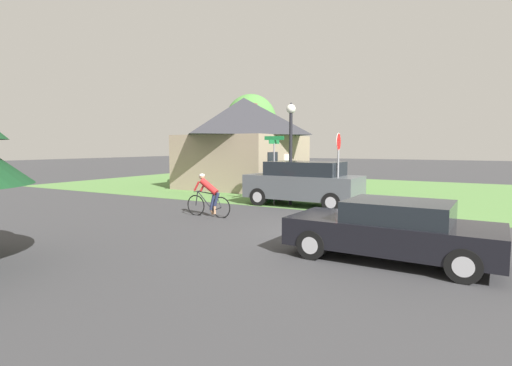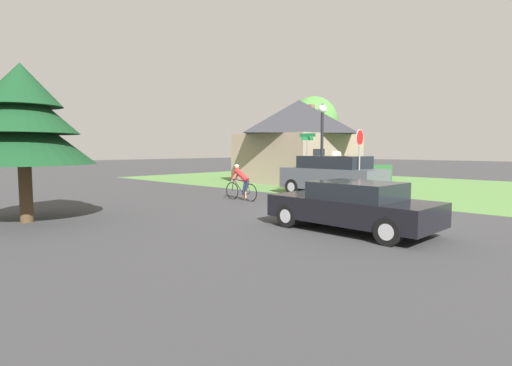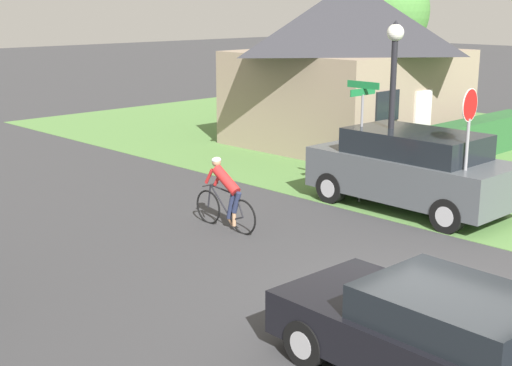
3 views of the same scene
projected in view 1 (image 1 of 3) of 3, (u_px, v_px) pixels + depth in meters
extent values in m
plane|color=#38383A|center=(358.00, 236.00, 10.87)|extent=(140.00, 140.00, 0.00)
cube|color=#568442|center=(343.00, 189.00, 22.72)|extent=(16.00, 36.00, 0.01)
cube|color=gray|center=(244.00, 161.00, 24.27)|extent=(6.88, 5.86, 3.10)
pyramid|color=#2D2D33|center=(244.00, 117.00, 24.02)|extent=(7.43, 6.33, 2.27)
cube|color=silver|center=(288.00, 172.00, 22.89)|extent=(0.90, 0.07, 2.00)
cube|color=black|center=(273.00, 161.00, 21.16)|extent=(1.10, 0.07, 0.90)
cube|color=brown|center=(252.00, 109.00, 26.03)|extent=(0.50, 0.50, 0.80)
cube|color=#285B2D|center=(304.00, 181.00, 21.57)|extent=(9.40, 0.90, 1.12)
cube|color=black|center=(391.00, 234.00, 8.58)|extent=(2.00, 4.37, 0.60)
cube|color=black|center=(399.00, 211.00, 8.46)|extent=(1.71, 2.15, 0.43)
cylinder|color=black|center=(312.00, 244.00, 8.65)|extent=(0.26, 0.65, 0.64)
cylinder|color=#ADADB2|center=(312.00, 244.00, 8.65)|extent=(0.27, 0.38, 0.37)
cylinder|color=black|center=(339.00, 231.00, 10.08)|extent=(0.26, 0.65, 0.64)
cylinder|color=#ADADB2|center=(339.00, 231.00, 10.08)|extent=(0.27, 0.38, 0.37)
cylinder|color=black|center=(464.00, 265.00, 7.13)|extent=(0.26, 0.65, 0.64)
cylinder|color=#ADADB2|center=(464.00, 265.00, 7.13)|extent=(0.27, 0.38, 0.37)
cylinder|color=black|center=(470.00, 245.00, 8.56)|extent=(0.26, 0.65, 0.64)
cylinder|color=#ADADB2|center=(470.00, 245.00, 8.56)|extent=(0.27, 0.38, 0.37)
torus|color=black|center=(221.00, 208.00, 13.66)|extent=(0.05, 0.75, 0.75)
torus|color=black|center=(196.00, 205.00, 14.18)|extent=(0.05, 0.75, 0.75)
cylinder|color=black|center=(215.00, 203.00, 13.78)|extent=(0.04, 0.19, 0.57)
cylinder|color=black|center=(205.00, 201.00, 13.96)|extent=(0.05, 0.67, 0.66)
cylinder|color=black|center=(207.00, 193.00, 13.90)|extent=(0.05, 0.80, 0.11)
cylinder|color=black|center=(217.00, 209.00, 13.75)|extent=(0.04, 0.36, 0.16)
cylinder|color=black|center=(219.00, 201.00, 13.69)|extent=(0.03, 0.22, 0.45)
cylinder|color=black|center=(197.00, 198.00, 14.13)|extent=(0.04, 0.12, 0.52)
cylinder|color=black|center=(198.00, 191.00, 14.09)|extent=(0.44, 0.03, 0.02)
ellipsoid|color=black|center=(216.00, 194.00, 13.71)|extent=(0.08, 0.20, 0.05)
cylinder|color=#262D4C|center=(216.00, 199.00, 13.73)|extent=(0.11, 0.26, 0.48)
cylinder|color=#262D4C|center=(213.00, 201.00, 13.81)|extent=(0.11, 0.26, 0.63)
cylinder|color=tan|center=(215.00, 210.00, 13.80)|extent=(0.08, 0.08, 0.30)
cylinder|color=tan|center=(212.00, 212.00, 13.93)|extent=(0.17, 0.08, 0.21)
cylinder|color=red|center=(209.00, 187.00, 13.84)|extent=(0.23, 0.72, 0.58)
cylinder|color=red|center=(203.00, 186.00, 13.96)|extent=(0.07, 0.26, 0.36)
cylinder|color=red|center=(197.00, 186.00, 14.10)|extent=(0.07, 0.26, 0.36)
sphere|color=tan|center=(202.00, 177.00, 13.95)|extent=(0.19, 0.19, 0.19)
ellipsoid|color=white|center=(202.00, 175.00, 13.94)|extent=(0.22, 0.18, 0.12)
cube|color=#4C5156|center=(303.00, 187.00, 16.45)|extent=(2.12, 4.68, 0.95)
cube|color=black|center=(305.00, 168.00, 16.34)|extent=(1.85, 3.01, 0.56)
cylinder|color=black|center=(259.00, 197.00, 16.51)|extent=(0.29, 0.74, 0.74)
cylinder|color=#ADADB2|center=(259.00, 197.00, 16.51)|extent=(0.30, 0.43, 0.43)
cylinder|color=black|center=(279.00, 192.00, 18.07)|extent=(0.29, 0.74, 0.74)
cylinder|color=#ADADB2|center=(279.00, 192.00, 18.07)|extent=(0.30, 0.43, 0.43)
cylinder|color=black|center=(332.00, 202.00, 14.90)|extent=(0.29, 0.74, 0.74)
cylinder|color=#ADADB2|center=(332.00, 202.00, 14.90)|extent=(0.30, 0.43, 0.43)
cylinder|color=black|center=(347.00, 197.00, 16.46)|extent=(0.29, 0.74, 0.74)
cylinder|color=#ADADB2|center=(347.00, 197.00, 16.46)|extent=(0.30, 0.43, 0.43)
cylinder|color=gray|center=(338.00, 180.00, 15.17)|extent=(0.07, 0.07, 2.34)
cylinder|color=red|center=(339.00, 142.00, 15.04)|extent=(0.64, 0.09, 0.64)
cylinder|color=silver|center=(339.00, 142.00, 15.04)|extent=(0.68, 0.08, 0.68)
cylinder|color=black|center=(291.00, 160.00, 16.54)|extent=(0.14, 0.14, 3.81)
sphere|color=white|center=(291.00, 109.00, 16.35)|extent=(0.38, 0.38, 0.38)
cone|color=black|center=(291.00, 104.00, 16.33)|extent=(0.23, 0.23, 0.15)
cylinder|color=gray|center=(274.00, 174.00, 16.65)|extent=(0.06, 0.06, 2.57)
cube|color=#197238|center=(274.00, 142.00, 16.53)|extent=(0.90, 0.03, 0.16)
cube|color=#197238|center=(274.00, 138.00, 16.51)|extent=(0.03, 0.90, 0.16)
cylinder|color=#4C3823|center=(251.00, 161.00, 30.13)|extent=(0.33, 0.33, 2.70)
ellipsoid|color=#4C893D|center=(251.00, 121.00, 29.86)|extent=(3.83, 3.83, 4.02)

